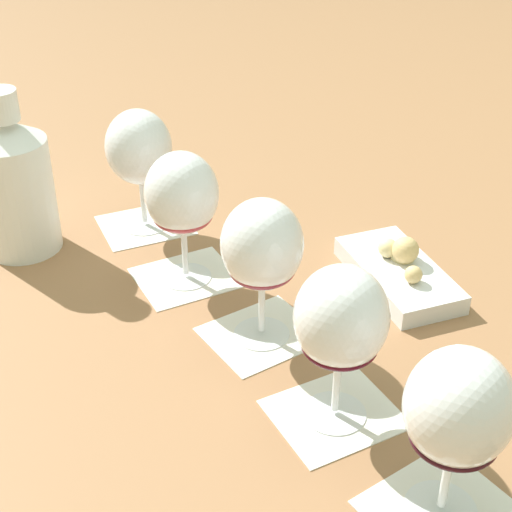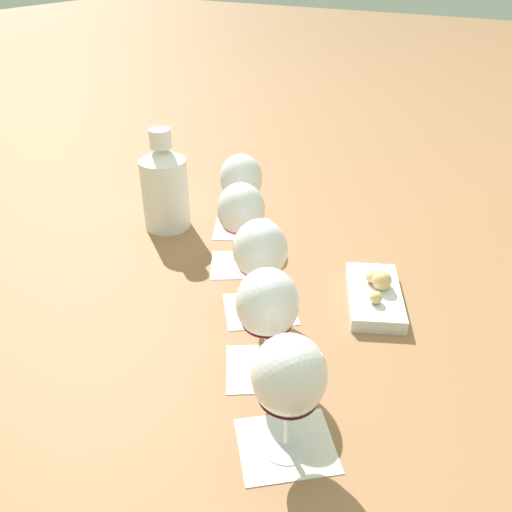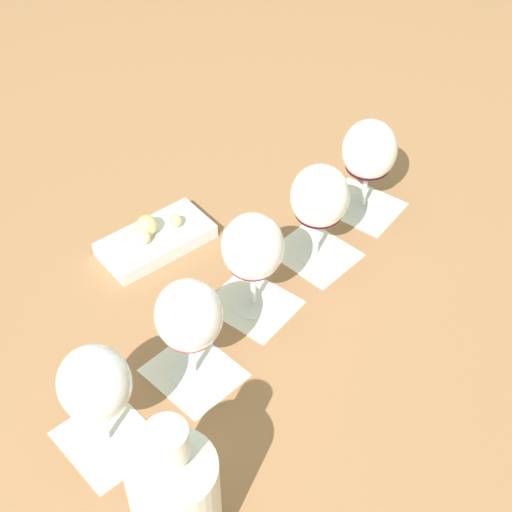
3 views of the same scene
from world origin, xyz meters
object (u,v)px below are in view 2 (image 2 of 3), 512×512
Objects in this scene: wine_glass_1 at (241,213)px; wine_glass_2 at (259,255)px; wine_glass_0 at (241,182)px; wine_glass_4 at (289,380)px; ceramic_vase at (165,186)px; wine_glass_3 at (267,307)px; snack_dish at (375,294)px.

wine_glass_2 is at bearing -47.29° from wine_glass_1.
wine_glass_4 is (0.35, -0.46, 0.00)m from wine_glass_0.
ceramic_vase is (-0.50, 0.39, -0.02)m from wine_glass_4.
wine_glass_3 is (0.26, -0.35, 0.00)m from wine_glass_0.
wine_glass_2 is at bearing 125.11° from wine_glass_3.
wine_glass_0 is 1.00× the size of wine_glass_4.
snack_dish is (0.26, 0.01, -0.09)m from wine_glass_1.
wine_glass_1 and wine_glass_4 have the same top height.
ceramic_vase is (-0.15, -0.07, -0.02)m from wine_glass_0.
wine_glass_0 is 0.15m from wine_glass_1.
ceramic_vase reaches higher than snack_dish.
snack_dish is at bearing 38.35° from wine_glass_2.
ceramic_vase reaches higher than wine_glass_0.
snack_dish is at bearing 72.28° from wine_glass_3.
ceramic_vase is at bearing 165.99° from wine_glass_1.
wine_glass_2 is 0.37m from ceramic_vase.
wine_glass_2 is 0.77× the size of ceramic_vase.
wine_glass_3 and wine_glass_4 have the same top height.
wine_glass_0 is 0.44m from wine_glass_3.
wine_glass_1 is at bearing -57.97° from wine_glass_0.
wine_glass_2 is at bearing -141.65° from snack_dish.
wine_glass_3 is 0.49m from ceramic_vase.
wine_glass_1 is 1.00× the size of wine_glass_2.
snack_dish is at bearing 3.10° from wine_glass_1.
wine_glass_1 is at bearing -14.01° from ceramic_vase.
wine_glass_1 is 0.77× the size of ceramic_vase.
ceramic_vase is at bearing 145.31° from wine_glass_3.
wine_glass_0 is at bearing 24.98° from ceramic_vase.
wine_glass_4 is (0.09, -0.11, 0.00)m from wine_glass_3.
ceramic_vase is at bearing 141.85° from wine_glass_4.
wine_glass_2 is at bearing 127.38° from wine_glass_4.
wine_glass_1 and wine_glass_3 have the same top height.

